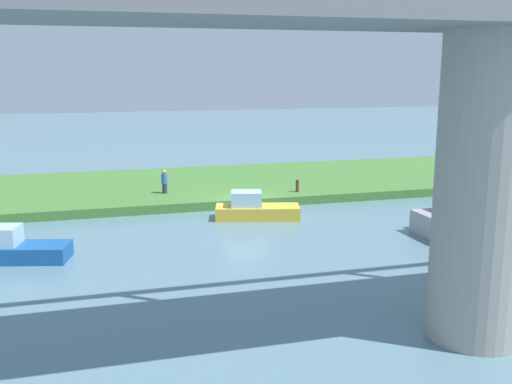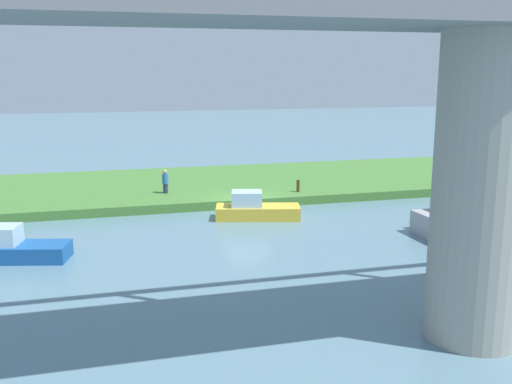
# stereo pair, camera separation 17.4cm
# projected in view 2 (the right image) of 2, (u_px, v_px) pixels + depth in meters

# --- Properties ---
(ground_plane) EXTENTS (160.00, 160.00, 0.00)m
(ground_plane) POSITION_uv_depth(u_px,v_px,m) (247.00, 209.00, 32.49)
(ground_plane) COLOR slate
(grassy_bank) EXTENTS (80.00, 12.00, 0.50)m
(grassy_bank) POSITION_uv_depth(u_px,v_px,m) (224.00, 184.00, 38.11)
(grassy_bank) COLOR #427533
(grassy_bank) RESTS_ON ground
(bridge_pylon) EXTENTS (2.70, 2.70, 8.62)m
(bridge_pylon) POSITION_uv_depth(u_px,v_px,m) (482.00, 191.00, 16.05)
(bridge_pylon) COLOR #9E998E
(bridge_pylon) RESTS_ON ground
(bridge_span) EXTENTS (58.57, 4.30, 3.25)m
(bridge_span) POSITION_uv_depth(u_px,v_px,m) (496.00, 8.00, 15.08)
(bridge_span) COLOR slate
(bridge_span) RESTS_ON bridge_pylon
(person_on_bank) EXTENTS (0.44, 0.44, 1.39)m
(person_on_bank) POSITION_uv_depth(u_px,v_px,m) (165.00, 181.00, 34.02)
(person_on_bank) COLOR #2D334C
(person_on_bank) RESTS_ON grassy_bank
(mooring_post) EXTENTS (0.20, 0.20, 0.72)m
(mooring_post) POSITION_uv_depth(u_px,v_px,m) (298.00, 186.00, 34.43)
(mooring_post) COLOR brown
(mooring_post) RESTS_ON grassy_bank
(skiff_small) EXTENTS (8.16, 2.97, 4.13)m
(skiff_small) POSITION_uv_depth(u_px,v_px,m) (507.00, 201.00, 27.52)
(skiff_small) COLOR #99999E
(skiff_small) RESTS_ON ground
(houseboat_blue) EXTENTS (4.56, 2.54, 1.44)m
(houseboat_blue) POSITION_uv_depth(u_px,v_px,m) (255.00, 209.00, 30.23)
(houseboat_blue) COLOR gold
(houseboat_blue) RESTS_ON ground
(motorboat_red) EXTENTS (4.51, 2.49, 1.42)m
(motorboat_red) POSITION_uv_depth(u_px,v_px,m) (11.00, 248.00, 23.62)
(motorboat_red) COLOR #195199
(motorboat_red) RESTS_ON ground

